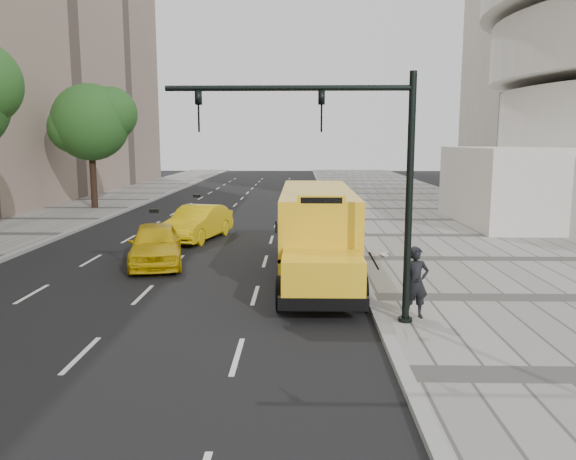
{
  "coord_description": "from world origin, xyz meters",
  "views": [
    {
      "loc": [
        3.89,
        -21.84,
        4.72
      ],
      "look_at": [
        3.5,
        -4.0,
        1.9
      ],
      "focal_mm": 35.0,
      "sensor_mm": 36.0,
      "label": 1
    }
  ],
  "objects_px": {
    "pedestrian": "(416,283)",
    "traffic_signal": "(353,167)",
    "tree_c": "(92,122)",
    "school_bus": "(317,224)",
    "taxi_far": "(198,223)",
    "taxi_near": "(156,244)"
  },
  "relations": [
    {
      "from": "pedestrian",
      "to": "traffic_signal",
      "type": "relative_size",
      "value": 0.3
    },
    {
      "from": "tree_c",
      "to": "school_bus",
      "type": "relative_size",
      "value": 0.75
    },
    {
      "from": "taxi_far",
      "to": "pedestrian",
      "type": "distance_m",
      "value": 14.81
    },
    {
      "from": "taxi_near",
      "to": "taxi_far",
      "type": "distance_m",
      "value": 5.67
    },
    {
      "from": "school_bus",
      "to": "pedestrian",
      "type": "xyz_separation_m",
      "value": [
        2.4,
        -5.95,
        -0.67
      ]
    },
    {
      "from": "school_bus",
      "to": "traffic_signal",
      "type": "height_order",
      "value": "traffic_signal"
    },
    {
      "from": "taxi_near",
      "to": "taxi_far",
      "type": "xyz_separation_m",
      "value": [
        0.6,
        5.64,
        0.01
      ]
    },
    {
      "from": "taxi_far",
      "to": "traffic_signal",
      "type": "bearing_deg",
      "value": -49.62
    },
    {
      "from": "tree_c",
      "to": "taxi_far",
      "type": "relative_size",
      "value": 1.72
    },
    {
      "from": "tree_c",
      "to": "taxi_near",
      "type": "distance_m",
      "value": 20.38
    },
    {
      "from": "taxi_far",
      "to": "pedestrian",
      "type": "xyz_separation_m",
      "value": [
        7.97,
        -12.48,
        0.27
      ]
    },
    {
      "from": "taxi_far",
      "to": "traffic_signal",
      "type": "xyz_separation_m",
      "value": [
        6.26,
        -12.79,
        3.26
      ]
    },
    {
      "from": "taxi_near",
      "to": "school_bus",
      "type": "bearing_deg",
      "value": -20.58
    },
    {
      "from": "tree_c",
      "to": "taxi_near",
      "type": "bearing_deg",
      "value": -63.69
    },
    {
      "from": "pedestrian",
      "to": "school_bus",
      "type": "bearing_deg",
      "value": 103.11
    },
    {
      "from": "traffic_signal",
      "to": "pedestrian",
      "type": "bearing_deg",
      "value": 10.49
    },
    {
      "from": "school_bus",
      "to": "pedestrian",
      "type": "relative_size",
      "value": 6.12
    },
    {
      "from": "taxi_near",
      "to": "tree_c",
      "type": "bearing_deg",
      "value": 103.96
    },
    {
      "from": "taxi_near",
      "to": "traffic_signal",
      "type": "distance_m",
      "value": 10.44
    },
    {
      "from": "tree_c",
      "to": "traffic_signal",
      "type": "distance_m",
      "value": 29.37
    },
    {
      "from": "taxi_far",
      "to": "tree_c",
      "type": "bearing_deg",
      "value": 142.12
    },
    {
      "from": "taxi_far",
      "to": "pedestrian",
      "type": "bearing_deg",
      "value": -43.12
    }
  ]
}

